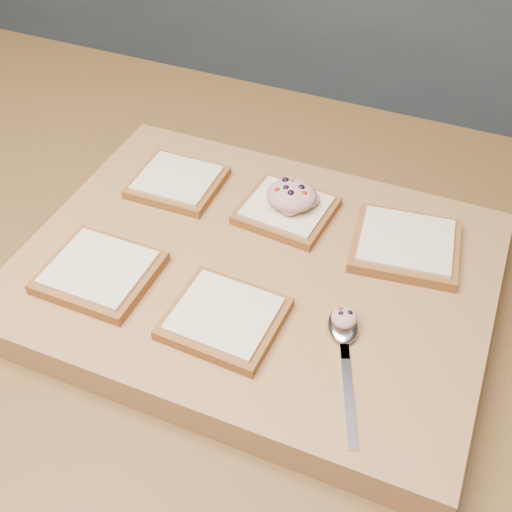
{
  "coord_description": "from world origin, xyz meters",
  "views": [
    {
      "loc": [
        0.23,
        -0.54,
        1.47
      ],
      "look_at": [
        0.03,
        -0.05,
        0.95
      ],
      "focal_mm": 45.0,
      "sensor_mm": 36.0,
      "label": 1
    }
  ],
  "objects_px": {
    "bread_far_center": "(287,210)",
    "spoon": "(344,335)",
    "tuna_salad_dollop": "(292,195)",
    "cutting_board": "(256,275)"
  },
  "relations": [
    {
      "from": "tuna_salad_dollop",
      "to": "spoon",
      "type": "relative_size",
      "value": 0.38
    },
    {
      "from": "cutting_board",
      "to": "spoon",
      "type": "height_order",
      "value": "spoon"
    },
    {
      "from": "tuna_salad_dollop",
      "to": "spoon",
      "type": "xyz_separation_m",
      "value": [
        0.12,
        -0.17,
        -0.03
      ]
    },
    {
      "from": "bread_far_center",
      "to": "tuna_salad_dollop",
      "type": "distance_m",
      "value": 0.02
    },
    {
      "from": "bread_far_center",
      "to": "tuna_salad_dollop",
      "type": "relative_size",
      "value": 1.89
    },
    {
      "from": "bread_far_center",
      "to": "spoon",
      "type": "bearing_deg",
      "value": -52.29
    },
    {
      "from": "tuna_salad_dollop",
      "to": "spoon",
      "type": "bearing_deg",
      "value": -53.98
    },
    {
      "from": "bread_far_center",
      "to": "spoon",
      "type": "xyz_separation_m",
      "value": [
        0.12,
        -0.16,
        -0.0
      ]
    },
    {
      "from": "cutting_board",
      "to": "spoon",
      "type": "distance_m",
      "value": 0.15
    },
    {
      "from": "cutting_board",
      "to": "tuna_salad_dollop",
      "type": "bearing_deg",
      "value": 86.05
    }
  ]
}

